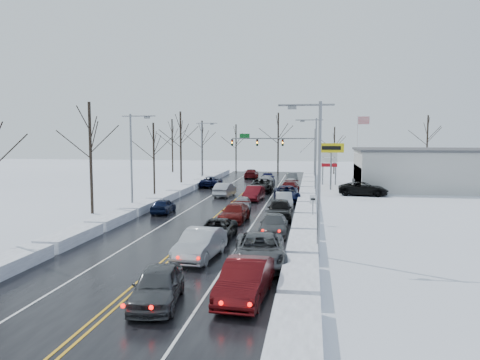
% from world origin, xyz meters
% --- Properties ---
extents(ground, '(160.00, 160.00, 0.00)m').
position_xyz_m(ground, '(0.00, 0.00, 0.00)').
color(ground, silver).
rests_on(ground, ground).
extents(road_surface, '(14.00, 84.00, 0.01)m').
position_xyz_m(road_surface, '(0.00, 2.00, 0.01)').
color(road_surface, black).
rests_on(road_surface, ground).
extents(snow_bank_left, '(1.77, 72.00, 0.76)m').
position_xyz_m(snow_bank_left, '(-7.60, 2.00, 0.00)').
color(snow_bank_left, white).
rests_on(snow_bank_left, ground).
extents(snow_bank_right, '(1.77, 72.00, 0.76)m').
position_xyz_m(snow_bank_right, '(7.60, 2.00, 0.00)').
color(snow_bank_right, white).
rests_on(snow_bank_right, ground).
extents(traffic_signal_mast, '(13.28, 0.39, 8.00)m').
position_xyz_m(traffic_signal_mast, '(3.45, 27.99, 5.48)').
color(traffic_signal_mast, slate).
rests_on(traffic_signal_mast, ground).
extents(tires_plus_sign, '(3.20, 0.34, 6.00)m').
position_xyz_m(tires_plus_sign, '(10.50, 15.99, 4.99)').
color(tires_plus_sign, slate).
rests_on(tires_plus_sign, ground).
extents(used_vehicles_sign, '(2.20, 0.22, 4.65)m').
position_xyz_m(used_vehicles_sign, '(10.50, 22.00, 3.32)').
color(used_vehicles_sign, slate).
rests_on(used_vehicles_sign, ground).
extents(speed_limit_sign, '(0.55, 0.09, 2.35)m').
position_xyz_m(speed_limit_sign, '(8.20, -8.00, 1.63)').
color(speed_limit_sign, slate).
rests_on(speed_limit_sign, ground).
extents(flagpole, '(1.87, 1.20, 10.00)m').
position_xyz_m(flagpole, '(15.17, 30.00, 5.93)').
color(flagpole, silver).
rests_on(flagpole, ground).
extents(dealership_building, '(20.40, 12.40, 5.30)m').
position_xyz_m(dealership_building, '(23.98, 18.00, 2.66)').
color(dealership_building, '#B1B1AC').
rests_on(dealership_building, ground).
extents(streetlight_se, '(3.20, 0.25, 9.00)m').
position_xyz_m(streetlight_se, '(8.30, -18.00, 5.31)').
color(streetlight_se, slate).
rests_on(streetlight_se, ground).
extents(streetlight_ne, '(3.20, 0.25, 9.00)m').
position_xyz_m(streetlight_ne, '(8.30, 10.00, 5.31)').
color(streetlight_ne, slate).
rests_on(streetlight_ne, ground).
extents(streetlight_sw, '(3.20, 0.25, 9.00)m').
position_xyz_m(streetlight_sw, '(-8.30, -4.00, 5.31)').
color(streetlight_sw, slate).
rests_on(streetlight_sw, ground).
extents(streetlight_nw, '(3.20, 0.25, 9.00)m').
position_xyz_m(streetlight_nw, '(-8.30, 24.00, 5.31)').
color(streetlight_nw, slate).
rests_on(streetlight_nw, ground).
extents(tree_left_b, '(4.00, 4.00, 10.00)m').
position_xyz_m(tree_left_b, '(-11.50, -6.00, 6.99)').
color(tree_left_b, '#2D231C').
rests_on(tree_left_b, ground).
extents(tree_left_c, '(3.40, 3.40, 8.50)m').
position_xyz_m(tree_left_c, '(-10.50, 8.00, 5.94)').
color(tree_left_c, '#2D231C').
rests_on(tree_left_c, ground).
extents(tree_left_d, '(4.20, 4.20, 10.50)m').
position_xyz_m(tree_left_d, '(-11.20, 22.00, 7.33)').
color(tree_left_d, '#2D231C').
rests_on(tree_left_d, ground).
extents(tree_left_e, '(3.80, 3.80, 9.50)m').
position_xyz_m(tree_left_e, '(-10.80, 34.00, 6.64)').
color(tree_left_e, '#2D231C').
rests_on(tree_left_e, ground).
extents(tree_far_a, '(4.00, 4.00, 10.00)m').
position_xyz_m(tree_far_a, '(-18.00, 40.00, 6.99)').
color(tree_far_a, '#2D231C').
rests_on(tree_far_a, ground).
extents(tree_far_b, '(3.60, 3.60, 9.00)m').
position_xyz_m(tree_far_b, '(-6.00, 41.00, 6.29)').
color(tree_far_b, '#2D231C').
rests_on(tree_far_b, ground).
extents(tree_far_c, '(4.40, 4.40, 11.00)m').
position_xyz_m(tree_far_c, '(2.00, 39.00, 7.68)').
color(tree_far_c, '#2D231C').
rests_on(tree_far_c, ground).
extents(tree_far_d, '(3.40, 3.40, 8.50)m').
position_xyz_m(tree_far_d, '(12.00, 40.50, 5.94)').
color(tree_far_d, '#2D231C').
rests_on(tree_far_d, ground).
extents(tree_far_e, '(4.20, 4.20, 10.50)m').
position_xyz_m(tree_far_e, '(28.00, 41.00, 7.33)').
color(tree_far_e, '#2D231C').
rests_on(tree_far_e, ground).
extents(queued_car_0, '(2.49, 4.88, 1.59)m').
position_xyz_m(queued_car_0, '(1.73, -26.88, 0.00)').
color(queued_car_0, '#393B3E').
rests_on(queued_car_0, ground).
extents(queued_car_1, '(2.29, 5.31, 1.70)m').
position_xyz_m(queued_car_1, '(1.79, -19.57, 0.00)').
color(queued_car_1, '#AEB2B7').
rests_on(queued_car_1, ground).
extents(queued_car_2, '(2.28, 4.88, 1.35)m').
position_xyz_m(queued_car_2, '(1.72, -14.51, 0.00)').
color(queued_car_2, black).
rests_on(queued_car_2, ground).
extents(queued_car_3, '(2.26, 5.00, 1.42)m').
position_xyz_m(queued_car_3, '(1.85, -7.83, 0.00)').
color(queued_car_3, '#520C0A').
rests_on(queued_car_3, ground).
extents(queued_car_4, '(1.97, 4.15, 1.37)m').
position_xyz_m(queued_car_4, '(1.69, -2.59, 0.00)').
color(queued_car_4, gray).
rests_on(queued_car_4, ground).
extents(queued_car_5, '(2.02, 4.84, 1.56)m').
position_xyz_m(queued_car_5, '(1.91, 4.61, 0.00)').
color(queued_car_5, '#510A11').
rests_on(queued_car_5, ground).
extents(queued_car_6, '(2.94, 6.01, 1.64)m').
position_xyz_m(queued_car_6, '(1.90, 12.20, 0.00)').
color(queued_car_6, black).
rests_on(queued_car_6, ground).
extents(queued_car_7, '(2.52, 4.91, 1.36)m').
position_xyz_m(queued_car_7, '(1.70, 18.75, 0.00)').
color(queued_car_7, '#9FA2A7').
rests_on(queued_car_7, ground).
extents(queued_car_8, '(2.52, 5.02, 1.64)m').
position_xyz_m(queued_car_8, '(1.72, 22.61, 0.00)').
color(queued_car_8, black).
rests_on(queued_car_8, ground).
extents(queued_car_9, '(2.14, 5.26, 1.70)m').
position_xyz_m(queued_car_9, '(5.29, -25.73, 0.00)').
color(queued_car_9, '#49090C').
rests_on(queued_car_9, ground).
extents(queued_car_10, '(3.47, 6.32, 1.68)m').
position_xyz_m(queued_car_10, '(5.33, -20.35, 0.00)').
color(queued_car_10, '#3F4244').
rests_on(queued_car_10, ground).
extents(queued_car_11, '(2.06, 4.85, 1.40)m').
position_xyz_m(queued_car_11, '(5.45, -12.33, 0.00)').
color(queued_car_11, '#3D3F41').
rests_on(queued_car_11, ground).
extents(queued_car_12, '(2.23, 5.11, 1.71)m').
position_xyz_m(queued_car_12, '(5.44, -6.28, 0.00)').
color(queued_car_12, black).
rests_on(queued_car_12, ground).
extents(queued_car_13, '(2.05, 4.61, 1.47)m').
position_xyz_m(queued_car_13, '(5.40, 0.14, 0.00)').
color(queued_car_13, '#96989D').
rests_on(queued_car_13, ground).
extents(queued_car_14, '(3.24, 6.05, 1.61)m').
position_xyz_m(queued_car_14, '(5.44, 4.58, 0.00)').
color(queued_car_14, black).
rests_on(queued_car_14, ground).
extents(queued_car_15, '(2.56, 5.34, 1.50)m').
position_xyz_m(queued_car_15, '(5.41, 10.48, 0.00)').
color(queued_car_15, '#43090B').
rests_on(queued_car_15, ground).
extents(queued_car_16, '(2.05, 4.16, 1.36)m').
position_xyz_m(queued_car_16, '(5.26, 16.70, 0.00)').
color(queued_car_16, '#BBBABD').
rests_on(queued_car_16, ground).
extents(queued_car_17, '(2.05, 4.50, 1.43)m').
position_xyz_m(queued_car_17, '(5.13, 24.01, 0.00)').
color(queued_car_17, '#444749').
rests_on(queued_car_17, ground).
extents(oncoming_car_0, '(2.02, 4.85, 1.56)m').
position_xyz_m(oncoming_car_0, '(-1.83, 7.42, 0.00)').
color(oncoming_car_0, '#A3A5AB').
rests_on(oncoming_car_0, ground).
extents(oncoming_car_1, '(2.46, 5.25, 1.45)m').
position_xyz_m(oncoming_car_1, '(-5.44, 16.74, 0.00)').
color(oncoming_car_1, black).
rests_on(oncoming_car_1, ground).
extents(oncoming_car_2, '(2.35, 5.29, 1.51)m').
position_xyz_m(oncoming_car_2, '(-1.68, 29.99, 0.00)').
color(oncoming_car_2, '#4C0A0D').
rests_on(oncoming_car_2, ground).
extents(oncoming_car_3, '(1.73, 4.01, 1.35)m').
position_xyz_m(oncoming_car_3, '(-5.21, -4.83, 0.00)').
color(oncoming_car_3, black).
rests_on(oncoming_car_3, ground).
extents(parked_car_0, '(6.01, 3.37, 1.59)m').
position_xyz_m(parked_car_0, '(14.06, 10.66, 0.00)').
color(parked_car_0, black).
rests_on(parked_car_0, ground).
extents(parked_car_1, '(2.14, 4.91, 1.41)m').
position_xyz_m(parked_car_1, '(17.12, 17.10, 0.00)').
color(parked_car_1, '#46484B').
rests_on(parked_car_1, ground).
extents(parked_car_2, '(2.10, 5.08, 1.72)m').
position_xyz_m(parked_car_2, '(14.92, 22.80, 0.00)').
color(parked_car_2, black).
rests_on(parked_car_2, ground).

